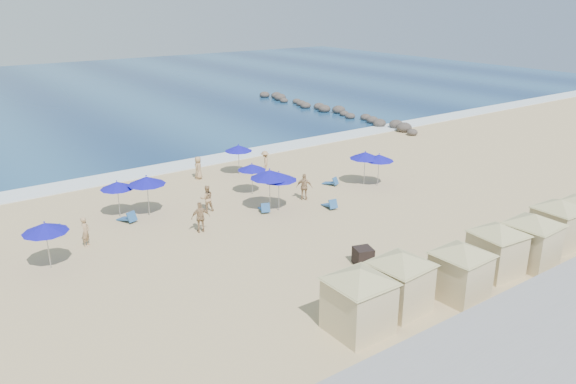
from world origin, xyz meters
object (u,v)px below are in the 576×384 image
at_px(cabana_1, 401,274).
at_px(umbrella_3, 147,180).
at_px(umbrella_8, 365,155).
at_px(beachgoer_0, 86,232).
at_px(trash_bin, 363,256).
at_px(umbrella_1, 45,228).
at_px(cabana_4, 533,233).
at_px(beachgoer_2, 304,187).
at_px(cabana_0, 359,292).
at_px(cabana_5, 559,217).
at_px(umbrella_2, 117,185).
at_px(umbrella_9, 379,158).
at_px(beachgoer_3, 265,162).
at_px(cabana_2, 461,263).
at_px(beachgoer_1, 207,198).
at_px(umbrella_6, 279,176).
at_px(beachgoer_5, 201,217).
at_px(umbrella_4, 270,174).
at_px(umbrella_5, 252,167).
at_px(rock_jetty, 329,110).
at_px(cabana_3, 497,242).
at_px(umbrella_7, 238,148).

relative_size(cabana_1, umbrella_3, 1.78).
height_order(umbrella_8, beachgoer_0, umbrella_8).
height_order(trash_bin, umbrella_1, umbrella_1).
xyz_separation_m(cabana_4, beachgoer_2, (-3.24, 13.74, -0.79)).
xyz_separation_m(cabana_0, cabana_5, (13.77, -0.18, -0.07)).
distance_m(umbrella_2, umbrella_9, 17.18).
bearing_deg(beachgoer_3, umbrella_9, 69.22).
distance_m(cabana_2, beachgoer_1, 16.08).
bearing_deg(umbrella_6, umbrella_3, 150.32).
height_order(umbrella_2, beachgoer_5, umbrella_2).
distance_m(cabana_0, umbrella_8, 18.24).
xyz_separation_m(umbrella_2, beachgoer_0, (-2.89, -3.04, -1.16)).
relative_size(umbrella_4, beachgoer_5, 1.53).
bearing_deg(umbrella_3, beachgoer_2, -19.46).
bearing_deg(beachgoer_3, cabana_2, 26.98).
distance_m(cabana_5, umbrella_1, 25.52).
xyz_separation_m(beachgoer_0, beachgoer_1, (7.52, 0.78, 0.03)).
relative_size(trash_bin, beachgoer_1, 0.52).
bearing_deg(umbrella_6, umbrella_5, 84.81).
distance_m(cabana_5, beachgoer_1, 19.56).
height_order(cabana_2, beachgoer_5, cabana_2).
height_order(beachgoer_1, beachgoer_3, beachgoer_3).
relative_size(cabana_5, umbrella_5, 2.10).
distance_m(beachgoer_2, beachgoer_3, 6.55).
height_order(rock_jetty, umbrella_8, umbrella_8).
distance_m(umbrella_1, beachgoer_5, 8.03).
xyz_separation_m(rock_jetty, umbrella_1, (-35.44, -21.59, 1.76)).
distance_m(cabana_1, beachgoer_2, 13.82).
xyz_separation_m(cabana_0, cabana_3, (8.51, -0.20, -0.10)).
height_order(umbrella_3, beachgoer_1, umbrella_3).
bearing_deg(umbrella_8, umbrella_6, -175.37).
bearing_deg(beachgoer_3, umbrella_2, -42.64).
xyz_separation_m(cabana_3, beachgoer_3, (0.17, 19.73, -0.77)).
relative_size(cabana_0, cabana_1, 1.04).
height_order(cabana_4, umbrella_8, cabana_4).
bearing_deg(beachgoer_1, cabana_5, 143.62).
xyz_separation_m(trash_bin, beachgoer_5, (-4.53, 8.18, 0.46)).
xyz_separation_m(umbrella_5, beachgoer_2, (2.10, -2.91, -0.99)).
height_order(umbrella_7, beachgoer_3, umbrella_7).
relative_size(cabana_5, beachgoer_5, 2.56).
bearing_deg(cabana_0, umbrella_7, 71.26).
xyz_separation_m(umbrella_2, umbrella_8, (15.87, -4.11, 0.16)).
xyz_separation_m(trash_bin, umbrella_1, (-12.46, 8.46, 1.70)).
bearing_deg(beachgoer_5, cabana_1, 118.74).
bearing_deg(beachgoer_2, rock_jetty, -86.79).
height_order(cabana_0, beachgoer_2, cabana_0).
xyz_separation_m(umbrella_6, umbrella_7, (1.87, 7.77, -0.21)).
bearing_deg(umbrella_9, cabana_1, -131.48).
height_order(umbrella_5, beachgoer_3, umbrella_5).
bearing_deg(umbrella_8, cabana_3, -107.32).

